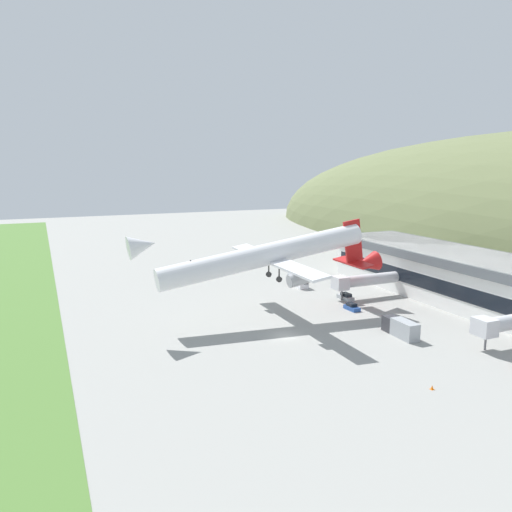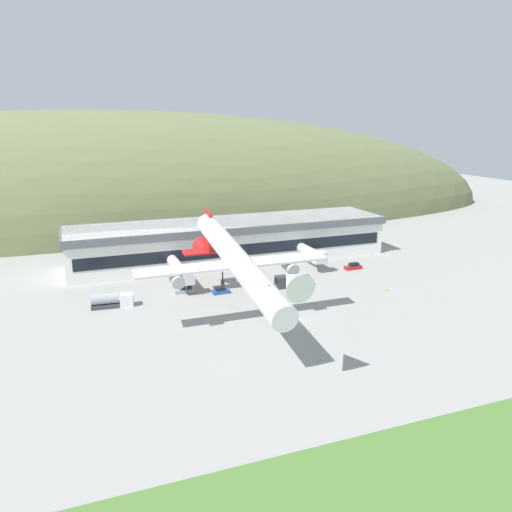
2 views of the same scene
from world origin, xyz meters
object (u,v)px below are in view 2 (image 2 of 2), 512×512
(service_car_2, at_px, (185,290))
(service_car_1, at_px, (353,267))
(jetway_0, at_px, (180,270))
(traffic_cone_0, at_px, (387,289))
(jetway_1, at_px, (312,254))
(terminal_building, at_px, (230,238))
(service_car_0, at_px, (221,291))
(box_truck, at_px, (292,280))
(fuel_truck, at_px, (112,300))
(cargo_airplane, at_px, (236,261))

(service_car_2, bearing_deg, service_car_1, 3.31)
(jetway_0, height_order, traffic_cone_0, jetway_0)
(jetway_1, bearing_deg, service_car_2, -168.82)
(jetway_0, xyz_separation_m, traffic_cone_0, (42.96, -19.11, -3.71))
(terminal_building, relative_size, jetway_1, 7.23)
(jetway_0, height_order, service_car_0, jetway_0)
(jetway_1, relative_size, service_car_1, 2.62)
(service_car_0, xyz_separation_m, box_truck, (16.84, -1.27, 0.88))
(terminal_building, distance_m, jetway_1, 23.39)
(traffic_cone_0, bearing_deg, jetway_1, 110.01)
(fuel_truck, distance_m, box_truck, 40.17)
(jetway_0, bearing_deg, fuel_truck, -153.38)
(terminal_building, relative_size, cargo_airplane, 1.65)
(terminal_building, relative_size, traffic_cone_0, 149.46)
(cargo_airplane, distance_m, service_car_2, 24.87)
(jetway_0, xyz_separation_m, cargo_airplane, (5.06, -25.76, 8.38))
(jetway_0, distance_m, traffic_cone_0, 47.16)
(jetway_0, height_order, box_truck, jetway_0)
(terminal_building, xyz_separation_m, service_car_1, (26.75, -20.16, -5.45))
(terminal_building, distance_m, traffic_cone_0, 45.38)
(cargo_airplane, xyz_separation_m, service_car_2, (-5.10, 21.33, -11.73))
(terminal_building, xyz_separation_m, service_car_2, (-18.02, -22.75, -5.49))
(terminal_building, height_order, jetway_0, terminal_building)
(service_car_1, distance_m, traffic_cone_0, 17.36)
(service_car_2, bearing_deg, fuel_truck, -167.28)
(terminal_building, relative_size, box_truck, 10.87)
(fuel_truck, bearing_deg, terminal_building, 37.76)
(jetway_0, relative_size, fuel_truck, 1.95)
(jetway_1, height_order, cargo_airplane, cargo_airplane)
(terminal_building, xyz_separation_m, fuel_truck, (-34.04, -26.37, -4.64))
(fuel_truck, bearing_deg, jetway_0, 26.62)
(service_car_2, height_order, traffic_cone_0, service_car_2)
(fuel_truck, bearing_deg, box_truck, -1.37)
(box_truck, bearing_deg, service_car_1, 19.17)
(cargo_airplane, bearing_deg, fuel_truck, 140.02)
(service_car_1, distance_m, fuel_truck, 61.11)
(service_car_0, distance_m, box_truck, 16.91)
(jetway_0, relative_size, jetway_1, 1.39)
(jetway_1, distance_m, fuel_truck, 52.29)
(service_car_0, relative_size, service_car_1, 0.83)
(service_car_1, xyz_separation_m, traffic_cone_0, (-1.77, -17.27, -0.39))
(service_car_1, bearing_deg, box_truck, -160.83)
(jetway_0, relative_size, service_car_1, 3.66)
(terminal_building, bearing_deg, service_car_0, -112.35)
(service_car_1, relative_size, fuel_truck, 0.53)
(service_car_1, xyz_separation_m, service_car_2, (-44.77, -2.59, -0.04))
(jetway_1, xyz_separation_m, box_truck, (-10.99, -11.52, -2.50))
(terminal_building, distance_m, service_car_2, 29.54)
(service_car_0, bearing_deg, fuel_truck, -179.25)
(jetway_1, bearing_deg, terminal_building, 137.25)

